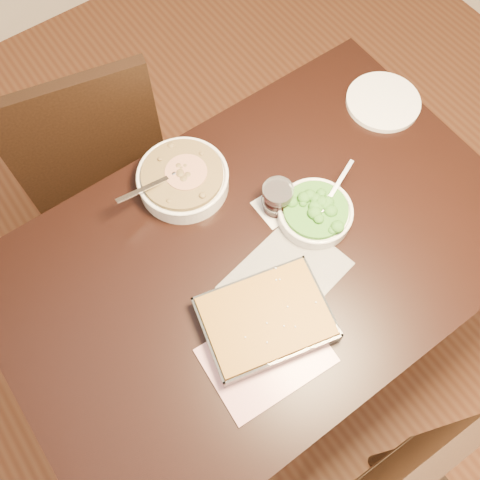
# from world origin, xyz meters

# --- Properties ---
(ground) EXTENTS (4.00, 4.00, 0.00)m
(ground) POSITION_xyz_m (0.00, 0.00, 0.00)
(ground) COLOR #4B2615
(ground) RESTS_ON ground
(table) EXTENTS (1.40, 0.90, 0.75)m
(table) POSITION_xyz_m (0.00, 0.00, 0.65)
(table) COLOR black
(table) RESTS_ON ground
(magazine_a) EXTENTS (0.30, 0.23, 0.01)m
(magazine_a) POSITION_xyz_m (-0.16, -0.23, 0.75)
(magazine_a) COLOR #B0324F
(magazine_a) RESTS_ON table
(magazine_b) EXTENTS (0.34, 0.27, 0.01)m
(magazine_b) POSITION_xyz_m (0.01, -0.09, 0.75)
(magazine_b) COLOR #292A31
(magazine_b) RESTS_ON table
(coaster) EXTENTS (0.10, 0.10, 0.00)m
(coaster) POSITION_xyz_m (0.11, 0.09, 0.75)
(coaster) COLOR white
(coaster) RESTS_ON table
(stew_bowl) EXTENTS (0.28, 0.26, 0.10)m
(stew_bowl) POSITION_xyz_m (-0.06, 0.30, 0.79)
(stew_bowl) COLOR white
(stew_bowl) RESTS_ON table
(broccoli_bowl) EXTENTS (0.23, 0.20, 0.08)m
(broccoli_bowl) POSITION_xyz_m (0.18, 0.00, 0.78)
(broccoli_bowl) COLOR white
(broccoli_bowl) RESTS_ON table
(baking_dish) EXTENTS (0.35, 0.29, 0.06)m
(baking_dish) POSITION_xyz_m (-0.11, -0.16, 0.78)
(baking_dish) COLOR silver
(baking_dish) RESTS_ON table
(wine_tumbler) EXTENTS (0.08, 0.08, 0.09)m
(wine_tumbler) POSITION_xyz_m (0.11, 0.09, 0.80)
(wine_tumbler) COLOR black
(wine_tumbler) RESTS_ON coaster
(dinner_plate) EXTENTS (0.23, 0.23, 0.02)m
(dinner_plate) POSITION_xyz_m (0.60, 0.19, 0.76)
(dinner_plate) COLOR white
(dinner_plate) RESTS_ON table
(chair_far) EXTENTS (0.55, 0.55, 0.98)m
(chair_far) POSITION_xyz_m (-0.18, 0.73, 0.55)
(chair_far) COLOR black
(chair_far) RESTS_ON ground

